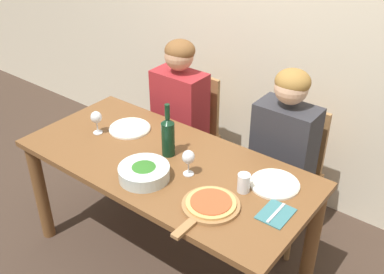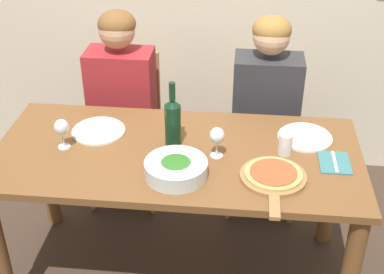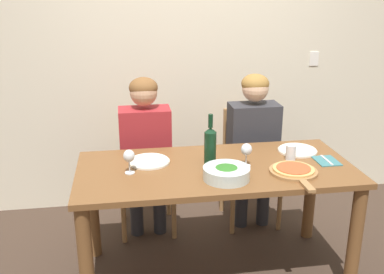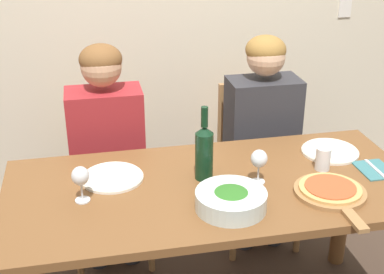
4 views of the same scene
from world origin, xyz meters
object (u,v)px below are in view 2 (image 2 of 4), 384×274
object	(u,v)px
water_tumbler	(285,144)
dinner_plate_right	(305,137)
chair_right	(263,128)
wine_bottle	(173,121)
dinner_plate_left	(99,131)
pizza_on_board	(273,176)
wine_glass_right	(217,137)
chair_left	(128,121)
person_woman	(121,94)
wine_glass_left	(62,128)
person_man	(266,101)
broccoli_bowl	(176,169)
fork_on_napkin	(334,163)

from	to	relation	value
water_tumbler	dinner_plate_right	bearing A→B (deg)	53.84
chair_right	dinner_plate_right	size ratio (longest dim) A/B	3.43
chair_right	water_tumbler	distance (m)	0.77
chair_right	dinner_plate_right	distance (m)	0.65
wine_bottle	dinner_plate_left	bearing A→B (deg)	169.65
pizza_on_board	wine_glass_right	xyz separation A→B (m)	(-0.26, 0.16, 0.09)
chair_left	wine_bottle	size ratio (longest dim) A/B	2.79
pizza_on_board	person_woman	bearing A→B (deg)	136.83
chair_left	wine_glass_left	world-z (taller)	wine_glass_left
person_man	wine_glass_left	xyz separation A→B (m)	(-0.97, -0.64, 0.14)
person_woman	water_tumbler	bearing A→B (deg)	-32.73
person_man	dinner_plate_right	bearing A→B (deg)	-68.13
broccoli_bowl	chair_right	bearing A→B (deg)	66.16
chair_left	pizza_on_board	size ratio (longest dim) A/B	2.11
person_woman	wine_bottle	xyz separation A→B (m)	(0.38, -0.56, 0.16)
broccoli_bowl	dinner_plate_right	distance (m)	0.70
fork_on_napkin	chair_left	bearing A→B (deg)	146.35
person_man	dinner_plate_left	distance (m)	0.97
dinner_plate_right	person_man	bearing A→B (deg)	111.87
broccoli_bowl	chair_left	bearing A→B (deg)	114.87
person_man	pizza_on_board	distance (m)	0.80
chair_right	broccoli_bowl	world-z (taller)	chair_right
person_woman	fork_on_napkin	size ratio (longest dim) A/B	6.83
dinner_plate_left	pizza_on_board	distance (m)	0.91
wine_bottle	water_tumbler	xyz separation A→B (m)	(0.53, -0.03, -0.08)
pizza_on_board	fork_on_napkin	world-z (taller)	pizza_on_board
dinner_plate_right	pizza_on_board	xyz separation A→B (m)	(-0.16, -0.36, 0.01)
person_woman	broccoli_bowl	size ratio (longest dim) A/B	4.42
dinner_plate_right	fork_on_napkin	bearing A→B (deg)	-59.65
chair_left	wine_bottle	world-z (taller)	wine_bottle
water_tumbler	fork_on_napkin	bearing A→B (deg)	-14.91
chair_left	dinner_plate_left	world-z (taller)	chair_left
person_woman	water_tumbler	size ratio (longest dim) A/B	11.97
dinner_plate_right	wine_glass_left	size ratio (longest dim) A/B	1.76
person_man	broccoli_bowl	bearing A→B (deg)	-116.63
wine_glass_right	fork_on_napkin	world-z (taller)	wine_glass_right
dinner_plate_right	water_tumbler	world-z (taller)	water_tumbler
person_man	wine_glass_right	bearing A→B (deg)	-110.67
water_tumbler	wine_glass_left	bearing A→B (deg)	-176.87
broccoli_bowl	wine_glass_right	bearing A→B (deg)	46.10
broccoli_bowl	wine_glass_right	xyz separation A→B (m)	(0.17, 0.17, 0.07)
chair_left	fork_on_napkin	world-z (taller)	chair_left
person_man	wine_glass_left	world-z (taller)	person_man
water_tumbler	chair_right	bearing A→B (deg)	96.00
broccoli_bowl	pizza_on_board	size ratio (longest dim) A/B	0.64
fork_on_napkin	water_tumbler	bearing A→B (deg)	165.09
broccoli_bowl	pizza_on_board	xyz separation A→B (m)	(0.42, 0.02, -0.02)
person_man	pizza_on_board	bearing A→B (deg)	-88.97
person_woman	wine_glass_left	world-z (taller)	person_woman
wine_bottle	pizza_on_board	world-z (taller)	wine_bottle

